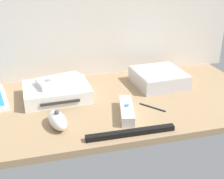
# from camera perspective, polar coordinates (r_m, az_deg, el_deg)

# --- Properties ---
(ground_plane) EXTENTS (1.00, 0.48, 0.02)m
(ground_plane) POSITION_cam_1_polar(r_m,az_deg,el_deg) (0.98, 0.00, -2.68)
(ground_plane) COLOR #9E7F5B
(ground_plane) RESTS_ON ground
(game_console) EXTENTS (0.22, 0.17, 0.04)m
(game_console) POSITION_cam_1_polar(r_m,az_deg,el_deg) (1.00, -10.40, -0.45)
(game_console) COLOR white
(game_console) RESTS_ON ground_plane
(mini_computer) EXTENTS (0.18, 0.18, 0.05)m
(mini_computer) POSITION_cam_1_polar(r_m,az_deg,el_deg) (1.10, 8.83, 2.22)
(mini_computer) COLOR silver
(mini_computer) RESTS_ON ground_plane
(remote_wand) EXTENTS (0.07, 0.15, 0.03)m
(remote_wand) POSITION_cam_1_polar(r_m,az_deg,el_deg) (0.88, 2.78, -3.98)
(remote_wand) COLOR white
(remote_wand) RESTS_ON ground_plane
(remote_nunchuk) EXTENTS (0.06, 0.11, 0.05)m
(remote_nunchuk) POSITION_cam_1_polar(r_m,az_deg,el_deg) (0.84, -10.28, -5.69)
(remote_nunchuk) COLOR white
(remote_nunchuk) RESTS_ON ground_plane
(remote_classic_pad) EXTENTS (0.16, 0.11, 0.02)m
(remote_classic_pad) POSITION_cam_1_polar(r_m,az_deg,el_deg) (1.00, -9.79, 1.59)
(remote_classic_pad) COLOR white
(remote_classic_pad) RESTS_ON game_console
(sensor_bar) EXTENTS (0.24, 0.02, 0.01)m
(sensor_bar) POSITION_cam_1_polar(r_m,az_deg,el_deg) (0.79, 3.59, -8.17)
(sensor_bar) COLOR black
(sensor_bar) RESTS_ON ground_plane
(stylus_pen) EXTENTS (0.06, 0.07, 0.01)m
(stylus_pen) POSITION_cam_1_polar(r_m,az_deg,el_deg) (0.94, 7.65, -3.26)
(stylus_pen) COLOR black
(stylus_pen) RESTS_ON ground_plane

